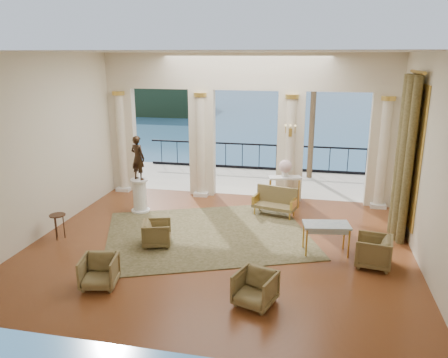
% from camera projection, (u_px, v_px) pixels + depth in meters
% --- Properties ---
extents(floor, '(9.00, 9.00, 0.00)m').
position_uv_depth(floor, '(219.00, 245.00, 10.56)').
color(floor, '#46200D').
rests_on(floor, ground).
extents(room_walls, '(9.00, 9.00, 9.00)m').
position_uv_depth(room_walls, '(207.00, 136.00, 8.71)').
color(room_walls, beige).
rests_on(room_walls, ground).
extents(arcade, '(9.00, 0.56, 4.50)m').
position_uv_depth(arcade, '(246.00, 117.00, 13.44)').
color(arcade, beige).
rests_on(arcade, ground).
extents(terrace, '(10.00, 3.60, 0.10)m').
position_uv_depth(terrace, '(253.00, 181.00, 16.03)').
color(terrace, beige).
rests_on(terrace, ground).
extents(balustrade, '(9.00, 0.06, 1.03)m').
position_uv_depth(balustrade, '(259.00, 159.00, 17.40)').
color(balustrade, black).
rests_on(balustrade, terrace).
extents(palm_tree, '(2.00, 2.00, 4.50)m').
position_uv_depth(palm_tree, '(315.00, 65.00, 15.24)').
color(palm_tree, '#4C3823').
rests_on(palm_tree, terrace).
extents(headland, '(22.00, 18.00, 6.00)m').
position_uv_depth(headland, '(145.00, 95.00, 83.16)').
color(headland, black).
rests_on(headland, sea).
extents(sea, '(160.00, 160.00, 0.00)m').
position_uv_depth(sea, '(302.00, 123.00, 68.65)').
color(sea, '#2D638D').
rests_on(sea, ground).
extents(curtain, '(0.33, 1.40, 4.09)m').
position_uv_depth(curtain, '(405.00, 158.00, 10.56)').
color(curtain, '#494021').
rests_on(curtain, ground).
extents(window_frame, '(0.04, 1.60, 3.40)m').
position_uv_depth(window_frame, '(413.00, 155.00, 10.50)').
color(window_frame, gold).
rests_on(window_frame, room_walls).
extents(wall_sconce, '(0.30, 0.11, 0.33)m').
position_uv_depth(wall_sconce, '(290.00, 132.00, 12.96)').
color(wall_sconce, gold).
rests_on(wall_sconce, arcade).
extents(rug, '(6.12, 5.49, 0.02)m').
position_uv_depth(rug, '(208.00, 234.00, 11.18)').
color(rug, '#313417').
rests_on(rug, ground).
extents(armchair_a, '(0.79, 0.76, 0.70)m').
position_uv_depth(armchair_a, '(99.00, 270.00, 8.60)').
color(armchair_a, '#473B1C').
rests_on(armchair_a, ground).
extents(armchair_b, '(0.85, 0.83, 0.70)m').
position_uv_depth(armchair_b, '(255.00, 287.00, 7.97)').
color(armchair_b, '#473B1C').
rests_on(armchair_b, ground).
extents(armchair_c, '(0.79, 0.83, 0.75)m').
position_uv_depth(armchair_c, '(373.00, 250.00, 9.43)').
color(armchair_c, '#473B1C').
rests_on(armchair_c, ground).
extents(armchair_d, '(0.77, 0.80, 0.67)m').
position_uv_depth(armchair_d, '(157.00, 232.00, 10.47)').
color(armchair_d, '#473B1C').
rests_on(armchair_d, ground).
extents(settee, '(1.30, 0.79, 0.81)m').
position_uv_depth(settee, '(275.00, 201.00, 12.47)').
color(settee, '#473B1C').
rests_on(settee, ground).
extents(game_table, '(1.13, 0.74, 0.72)m').
position_uv_depth(game_table, '(326.00, 227.00, 9.98)').
color(game_table, '#8DA2B3').
rests_on(game_table, ground).
extents(pedestal, '(0.54, 0.54, 0.99)m').
position_uv_depth(pedestal, '(140.00, 196.00, 12.66)').
color(pedestal, silver).
rests_on(pedestal, ground).
extents(statue, '(0.54, 0.45, 1.27)m').
position_uv_depth(statue, '(138.00, 158.00, 12.35)').
color(statue, black).
rests_on(statue, pedestal).
extents(console_table, '(1.03, 0.61, 0.92)m').
position_uv_depth(console_table, '(285.00, 182.00, 13.09)').
color(console_table, silver).
rests_on(console_table, ground).
extents(urn, '(0.39, 0.39, 0.52)m').
position_uv_depth(urn, '(285.00, 167.00, 12.96)').
color(urn, silver).
rests_on(urn, console_table).
extents(side_table, '(0.39, 0.39, 0.63)m').
position_uv_depth(side_table, '(58.00, 218.00, 10.79)').
color(side_table, black).
rests_on(side_table, ground).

